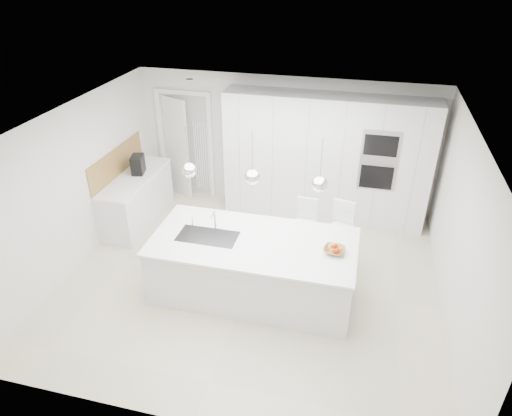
% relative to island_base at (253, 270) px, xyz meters
% --- Properties ---
extents(floor, '(5.50, 5.50, 0.00)m').
position_rel_island_base_xyz_m(floor, '(-0.10, 0.30, -0.43)').
color(floor, beige).
rests_on(floor, ground).
extents(wall_back, '(5.50, 0.00, 5.50)m').
position_rel_island_base_xyz_m(wall_back, '(-0.10, 2.80, 0.82)').
color(wall_back, silver).
rests_on(wall_back, ground).
extents(wall_left, '(0.00, 5.00, 5.00)m').
position_rel_island_base_xyz_m(wall_left, '(-2.85, 0.30, 0.82)').
color(wall_left, silver).
rests_on(wall_left, ground).
extents(ceiling, '(5.50, 5.50, 0.00)m').
position_rel_island_base_xyz_m(ceiling, '(-0.10, 0.30, 2.07)').
color(ceiling, white).
rests_on(ceiling, wall_back).
extents(tall_cabinets, '(3.60, 0.60, 2.30)m').
position_rel_island_base_xyz_m(tall_cabinets, '(0.70, 2.50, 0.72)').
color(tall_cabinets, silver).
rests_on(tall_cabinets, floor).
extents(oven_stack, '(0.62, 0.04, 1.05)m').
position_rel_island_base_xyz_m(oven_stack, '(1.60, 2.19, 0.92)').
color(oven_stack, '#A5A5A8').
rests_on(oven_stack, tall_cabinets).
extents(doorway_frame, '(1.11, 0.08, 2.13)m').
position_rel_island_base_xyz_m(doorway_frame, '(-2.05, 2.77, 0.59)').
color(doorway_frame, white).
rests_on(doorway_frame, floor).
extents(hallway_door, '(0.76, 0.38, 2.00)m').
position_rel_island_base_xyz_m(hallway_door, '(-2.30, 2.72, 0.57)').
color(hallway_door, white).
rests_on(hallway_door, floor).
extents(radiator, '(0.32, 0.04, 1.40)m').
position_rel_island_base_xyz_m(radiator, '(-1.73, 2.76, 0.42)').
color(radiator, white).
rests_on(radiator, floor).
extents(left_base_cabinets, '(0.60, 1.80, 0.86)m').
position_rel_island_base_xyz_m(left_base_cabinets, '(-2.55, 1.50, 0.00)').
color(left_base_cabinets, silver).
rests_on(left_base_cabinets, floor).
extents(left_worktop, '(0.62, 1.82, 0.04)m').
position_rel_island_base_xyz_m(left_worktop, '(-2.55, 1.50, 0.45)').
color(left_worktop, white).
rests_on(left_worktop, left_base_cabinets).
extents(oak_backsplash, '(0.02, 1.80, 0.50)m').
position_rel_island_base_xyz_m(oak_backsplash, '(-2.84, 1.50, 0.72)').
color(oak_backsplash, '#A67A3D').
rests_on(oak_backsplash, wall_left).
extents(island_base, '(2.80, 1.20, 0.86)m').
position_rel_island_base_xyz_m(island_base, '(0.00, 0.00, 0.00)').
color(island_base, silver).
rests_on(island_base, floor).
extents(island_worktop, '(2.84, 1.40, 0.04)m').
position_rel_island_base_xyz_m(island_worktop, '(0.00, 0.05, 0.45)').
color(island_worktop, white).
rests_on(island_worktop, island_base).
extents(island_sink, '(0.84, 0.44, 0.18)m').
position_rel_island_base_xyz_m(island_sink, '(-0.65, -0.00, 0.39)').
color(island_sink, '#3F3F42').
rests_on(island_sink, island_worktop).
extents(island_tap, '(0.02, 0.02, 0.30)m').
position_rel_island_base_xyz_m(island_tap, '(-0.60, 0.20, 0.62)').
color(island_tap, white).
rests_on(island_tap, island_worktop).
extents(pendant_left, '(0.20, 0.20, 0.20)m').
position_rel_island_base_xyz_m(pendant_left, '(-0.85, -0.00, 1.47)').
color(pendant_left, white).
rests_on(pendant_left, ceiling).
extents(pendant_mid, '(0.20, 0.20, 0.20)m').
position_rel_island_base_xyz_m(pendant_mid, '(-0.00, -0.00, 1.47)').
color(pendant_mid, white).
rests_on(pendant_mid, ceiling).
extents(pendant_right, '(0.20, 0.20, 0.20)m').
position_rel_island_base_xyz_m(pendant_right, '(0.85, -0.00, 1.47)').
color(pendant_right, white).
rests_on(pendant_right, ceiling).
extents(fruit_bowl, '(0.32, 0.32, 0.07)m').
position_rel_island_base_xyz_m(fruit_bowl, '(1.11, 0.03, 0.50)').
color(fruit_bowl, '#A67A3D').
rests_on(fruit_bowl, island_worktop).
extents(espresso_machine, '(0.27, 0.35, 0.33)m').
position_rel_island_base_xyz_m(espresso_machine, '(-2.53, 1.67, 0.64)').
color(espresso_machine, black).
rests_on(espresso_machine, left_worktop).
extents(bar_stool_left, '(0.38, 0.50, 1.05)m').
position_rel_island_base_xyz_m(bar_stool_left, '(0.59, 1.02, 0.10)').
color(bar_stool_left, white).
rests_on(bar_stool_left, floor).
extents(bar_stool_right, '(0.48, 0.58, 1.10)m').
position_rel_island_base_xyz_m(bar_stool_right, '(1.16, 0.99, 0.12)').
color(bar_stool_right, white).
rests_on(bar_stool_right, floor).
extents(apple_a, '(0.08, 0.08, 0.08)m').
position_rel_island_base_xyz_m(apple_a, '(1.14, -0.02, 0.54)').
color(apple_a, '#B92D09').
rests_on(apple_a, fruit_bowl).
extents(apple_b, '(0.08, 0.08, 0.08)m').
position_rel_island_base_xyz_m(apple_b, '(1.11, 0.06, 0.54)').
color(apple_b, '#B92D09').
rests_on(apple_b, fruit_bowl).
extents(banana_bunch, '(0.22, 0.16, 0.20)m').
position_rel_island_base_xyz_m(banana_bunch, '(1.12, 0.02, 0.58)').
color(banana_bunch, yellow).
rests_on(banana_bunch, fruit_bowl).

